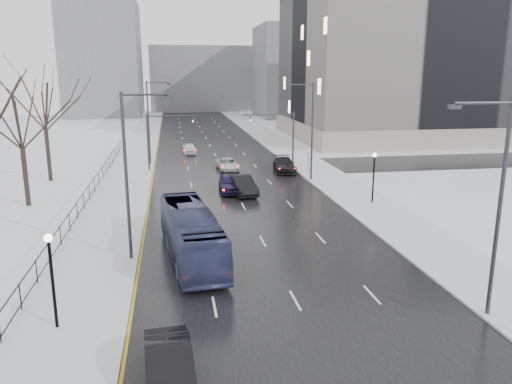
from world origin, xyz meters
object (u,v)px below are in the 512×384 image
streetlight_l_far (150,118)px  sedan_center_near (230,183)px  mast_signal_left (157,135)px  sedan_right_cross (228,164)px  sedan_center_far (189,148)px  bus (191,234)px  sedan_right_near (242,185)px  streetlight_r_mid (310,127)px  no_uturn_sign (309,153)px  tree_park_d (29,207)px  mast_signal_right (284,132)px  lamppost_r_mid (374,170)px  sedan_right_far (284,165)px  tree_park_e (51,182)px  streetlight_r_near (496,199)px  streetlight_l_near (130,169)px  lamppost_l (51,267)px  sedan_left_near (169,367)px

streetlight_l_far → sedan_center_near: (7.67, -15.66, -4.74)m
mast_signal_left → sedan_right_cross: size_ratio=1.36×
sedan_center_far → streetlight_l_far: bearing=-122.4°
bus → sedan_right_near: bearing=64.8°
streetlight_r_mid → no_uturn_sign: (1.03, 4.00, -3.32)m
tree_park_d → mast_signal_right: (25.13, 14.00, 4.11)m
streetlight_l_far → mast_signal_left: (0.84, -4.00, -1.51)m
streetlight_r_mid → lamppost_r_mid: bearing=-74.2°
sedan_right_near → sedan_right_far: 11.56m
tree_park_e → streetlight_r_near: bearing=-52.2°
mast_signal_right → no_uturn_sign: (1.87, -4.00, -1.81)m
streetlight_r_near → sedan_center_near: streetlight_r_near is taller
streetlight_r_mid → sedan_right_cross: (-7.67, 7.14, -4.92)m
mast_signal_left → sedan_right_near: 15.33m
lamppost_r_mid → mast_signal_right: (-3.67, 18.00, 1.16)m
streetlight_r_near → streetlight_r_mid: bearing=90.0°
tree_park_e → no_uturn_sign: 27.50m
streetlight_l_far → sedan_right_near: size_ratio=1.94×
tree_park_d → mast_signal_left: 17.96m
sedan_right_cross → streetlight_l_near: bearing=-110.4°
no_uturn_sign → sedan_right_far: bearing=158.5°
mast_signal_right → sedan_right_far: 4.50m
lamppost_l → no_uturn_sign: bearing=57.7°
lamppost_r_mid → tree_park_e: bearing=154.4°
no_uturn_sign → sedan_left_near: 40.08m
streetlight_l_near → streetlight_l_far: (0.00, 32.00, 0.00)m
no_uturn_sign → sedan_right_near: size_ratio=0.53×
lamppost_l → sedan_center_near: bearing=66.7°
streetlight_l_near → sedan_right_cross: size_ratio=2.10×
sedan_left_near → sedan_right_near: size_ratio=0.93×
tree_park_e → bus: 27.83m
sedan_left_near → tree_park_d: bearing=109.4°
mast_signal_right → sedan_center_far: 16.13m
sedan_center_near → sedan_right_far: bearing=51.4°
streetlight_r_mid → no_uturn_sign: 5.30m
streetlight_r_mid → sedan_left_near: (-14.28, -33.00, -4.79)m
lamppost_r_mid → sedan_right_far: 15.74m
streetlight_l_near → lamppost_l: 8.90m
lamppost_r_mid → bus: lamppost_r_mid is taller
mast_signal_left → sedan_left_near: mast_signal_left is taller
tree_park_d → tree_park_e: size_ratio=0.93×
streetlight_r_mid → mast_signal_left: 17.50m
tree_park_e → lamppost_l: bearing=-77.3°
bus → tree_park_e: bearing=112.5°
lamppost_l → no_uturn_sign: 37.85m
bus → lamppost_l: bearing=-135.3°
tree_park_e → lamppost_r_mid: tree_park_e is taller
lamppost_l → tree_park_e: bearing=102.7°
streetlight_l_near → bus: size_ratio=0.90×
tree_park_e → lamppost_l: (7.20, -32.00, 2.94)m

